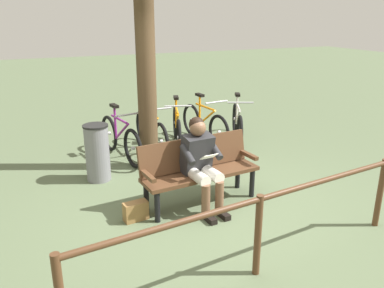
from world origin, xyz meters
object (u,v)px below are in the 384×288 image
object	(u,v)px
person_reading	(201,160)
bicycle_black	(177,128)
handbag	(136,211)
tree_trunk	(145,48)
bicycle_blue	(204,124)
bicycle_green	(151,132)
litter_bin	(97,153)
bench	(198,166)
bicycle_red	(120,139)
bicycle_silver	(237,124)

from	to	relation	value
person_reading	bicycle_black	world-z (taller)	person_reading
handbag	tree_trunk	bearing A→B (deg)	-113.38
handbag	tree_trunk	distance (m)	2.56
bicycle_blue	bicycle_green	size ratio (longest dim) A/B	1.00
bicycle_black	bicycle_green	xyz separation A→B (m)	(0.53, 0.05, 0.00)
litter_bin	bicycle_black	bearing A→B (deg)	-149.26
tree_trunk	person_reading	bearing A→B (deg)	95.92
bicycle_blue	handbag	bearing A→B (deg)	-47.01
bicycle_green	handbag	bearing A→B (deg)	-24.10
bench	tree_trunk	world-z (taller)	tree_trunk
bicycle_red	handbag	bearing A→B (deg)	-19.18
bicycle_red	person_reading	bearing A→B (deg)	3.18
person_reading	bicycle_green	xyz separation A→B (m)	(-0.12, -2.40, -0.31)
litter_bin	bicycle_red	world-z (taller)	bicycle_red
person_reading	bicycle_green	bearing A→B (deg)	-98.12
bicycle_silver	bicycle_red	distance (m)	2.35
handbag	litter_bin	xyz separation A→B (m)	(0.17, -1.44, 0.32)
bicycle_silver	bicycle_green	xyz separation A→B (m)	(1.73, -0.16, 0.00)
person_reading	bicycle_silver	distance (m)	2.92
bench	bicycle_green	size ratio (longest dim) A/B	0.97
litter_bin	bicycle_silver	world-z (taller)	bicycle_silver
bicycle_black	litter_bin	bearing A→B (deg)	-41.19
person_reading	bicycle_blue	bearing A→B (deg)	-121.97
handbag	bicycle_silver	size ratio (longest dim) A/B	0.19
handbag	bicycle_red	bearing A→B (deg)	-99.62
bicycle_red	litter_bin	bearing A→B (deg)	-44.16
bicycle_black	bicycle_red	distance (m)	1.17
bicycle_silver	bicycle_green	distance (m)	1.74
bicycle_black	bicycle_red	size ratio (longest dim) A/B	0.97
bench	handbag	size ratio (longest dim) A/B	5.46
tree_trunk	bicycle_black	xyz separation A→B (m)	(-0.82, -0.80, -1.58)
bench	bicycle_green	world-z (taller)	bicycle_green
handbag	bicycle_blue	xyz separation A→B (m)	(-2.13, -2.48, 0.24)
handbag	bicycle_silver	xyz separation A→B (m)	(-2.73, -2.24, 0.24)
bench	bicycle_silver	xyz separation A→B (m)	(-1.80, -2.07, -0.15)
tree_trunk	bicycle_blue	xyz separation A→B (m)	(-1.42, -0.84, -1.58)
bicycle_black	bicycle_red	bearing A→B (deg)	-61.18
handbag	bicycle_black	distance (m)	2.90
person_reading	bicycle_black	distance (m)	2.55
person_reading	litter_bin	world-z (taller)	person_reading
litter_bin	tree_trunk	bearing A→B (deg)	-166.79
litter_bin	bicycle_silver	bearing A→B (deg)	-164.63
bicycle_blue	bicycle_red	world-z (taller)	same
bicycle_silver	tree_trunk	bearing A→B (deg)	-48.86
litter_bin	bicycle_green	world-z (taller)	bicycle_green
tree_trunk	bicycle_silver	distance (m)	2.63
person_reading	handbag	bearing A→B (deg)	-5.44
bicycle_blue	bicycle_black	xyz separation A→B (m)	(0.60, 0.04, 0.00)
bicycle_black	bicycle_green	distance (m)	0.53
handbag	litter_bin	world-z (taller)	litter_bin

